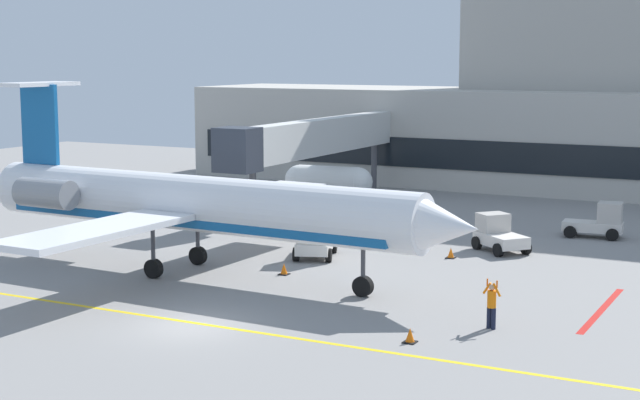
{
  "coord_description": "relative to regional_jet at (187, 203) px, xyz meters",
  "views": [
    {
      "loc": [
        21.2,
        -29.97,
        10.31
      ],
      "look_at": [
        -1.51,
        13.65,
        3.0
      ],
      "focal_mm": 54.93,
      "sensor_mm": 36.0,
      "label": 1
    }
  ],
  "objects": [
    {
      "name": "safety_cone_alpha",
      "position": [
        13.78,
        -5.77,
        -3.12
      ],
      "size": [
        0.47,
        0.47,
        0.55
      ],
      "color": "orange",
      "rests_on": "ground"
    },
    {
      "name": "jet_bridge_west",
      "position": [
        -4.24,
        20.52,
        1.33
      ],
      "size": [
        2.4,
        22.12,
        6.07
      ],
      "color": "silver",
      "rests_on": "ground"
    },
    {
      "name": "ground",
      "position": [
        5.5,
        -7.67,
        -3.42
      ],
      "size": [
        120.0,
        120.0,
        0.11
      ],
      "color": "gray"
    },
    {
      "name": "safety_cone_bravo",
      "position": [
        9.97,
        9.0,
        -3.12
      ],
      "size": [
        0.47,
        0.47,
        0.55
      ],
      "color": "orange",
      "rests_on": "ground"
    },
    {
      "name": "belt_loader",
      "position": [
        11.55,
        11.96,
        -2.48
      ],
      "size": [
        3.41,
        3.32,
        1.94
      ],
      "color": "silver",
      "rests_on": "ground"
    },
    {
      "name": "marshaller",
      "position": [
        15.83,
        -2.67,
        -2.39
      ],
      "size": [
        0.82,
        0.34,
        1.91
      ],
      "color": "#191E33",
      "rests_on": "ground"
    },
    {
      "name": "safety_cone_charlie",
      "position": [
        4.27,
        1.76,
        -3.12
      ],
      "size": [
        0.47,
        0.47,
        0.55
      ],
      "color": "orange",
      "rests_on": "ground"
    },
    {
      "name": "pushback_tractor",
      "position": [
        15.51,
        18.26,
        -2.44
      ],
      "size": [
        3.42,
        1.99,
        2.06
      ],
      "color": "silver",
      "rests_on": "ground"
    },
    {
      "name": "baggage_tug",
      "position": [
        3.81,
        5.71,
        -2.41
      ],
      "size": [
        2.88,
        3.75,
        2.12
      ],
      "color": "silver",
      "rests_on": "ground"
    },
    {
      "name": "regional_jet",
      "position": [
        0.0,
        0.0,
        0.0
      ],
      "size": [
        28.8,
        21.82,
        8.92
      ],
      "color": "white",
      "rests_on": "ground"
    },
    {
      "name": "fuel_tank",
      "position": [
        -4.86,
        24.3,
        -1.99
      ],
      "size": [
        6.57,
        2.57,
        2.45
      ],
      "color": "white",
      "rests_on": "ground"
    }
  ]
}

